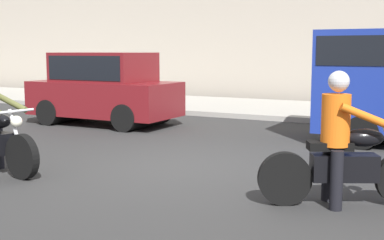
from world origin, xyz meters
TOP-DOWN VIEW (x-y plane):
  - ground_plane at (0.00, 0.00)m, footprint 80.00×80.00m
  - sidewalk_slab at (0.00, 8.00)m, footprint 40.00×4.40m
  - motorcycle_with_rider_orange_stripe at (2.72, -1.03)m, footprint 1.89×1.09m
  - parked_hatchback_maroon at (-4.07, 3.25)m, footprint 3.71×1.76m
  - pedestrian_bystander at (0.84, 7.88)m, footprint 0.34×0.34m

SIDE VIEW (x-z plane):
  - ground_plane at x=0.00m, z-range 0.00..0.00m
  - sidewalk_slab at x=0.00m, z-range 0.00..0.14m
  - motorcycle_with_rider_orange_stripe at x=2.72m, z-range -0.15..1.47m
  - parked_hatchback_maroon at x=-4.07m, z-range 0.03..1.83m
  - pedestrian_bystander at x=0.84m, z-range 0.27..1.87m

